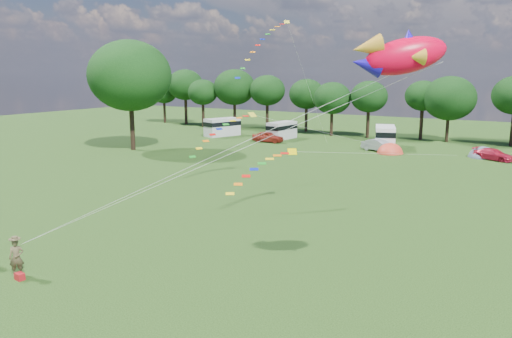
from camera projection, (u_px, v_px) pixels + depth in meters
The scene contains 17 objects.
ground_plane at pixel (166, 283), 22.91m from camera, with size 180.00×180.00×0.00m, color black.
tree_line at pixel (478, 96), 65.04m from camera, with size 102.98×10.98×10.27m.
big_tree at pixel (130, 76), 59.95m from camera, with size 10.00×10.00×13.28m.
car_a at pixel (268, 137), 68.15m from camera, with size 1.74×4.42×1.47m, color maroon.
car_b at pixel (379, 145), 60.35m from camera, with size 1.54×4.13×1.46m, color #93979B.
car_c at pixel (494, 154), 54.42m from camera, with size 1.75×4.17×1.25m, color #B71832.
campervan_a at pixel (222, 126), 74.71m from camera, with size 3.89×5.84×2.64m.
campervan_b at pixel (282, 130), 71.34m from camera, with size 2.62×5.18×2.45m.
campervan_c at pixel (385, 136), 63.01m from camera, with size 4.03×6.07×2.75m.
tent_orange at pixel (390, 153), 59.01m from camera, with size 3.09×3.38×2.41m.
tent_greyblue at pixel (483, 157), 56.26m from camera, with size 3.23×3.54×2.41m.
kite_flyer at pixel (16, 258), 23.54m from camera, with size 0.66×0.43×1.82m, color brown.
kite_bag at pixel (20, 276), 23.22m from camera, with size 0.47×0.31×0.33m, color #A61419.
fish_kite at pixel (398, 56), 17.74m from camera, with size 3.52×2.84×1.94m.
streamer_kite_a at pixel (266, 40), 49.18m from camera, with size 3.31×5.51×5.74m.
streamer_kite_b at pixel (228, 128), 43.81m from camera, with size 4.22×4.78×3.83m.
streamer_kite_c at pixel (267, 164), 35.17m from camera, with size 3.25×4.98×2.83m.
Camera 1 is at (14.73, -16.16, 9.56)m, focal length 35.00 mm.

